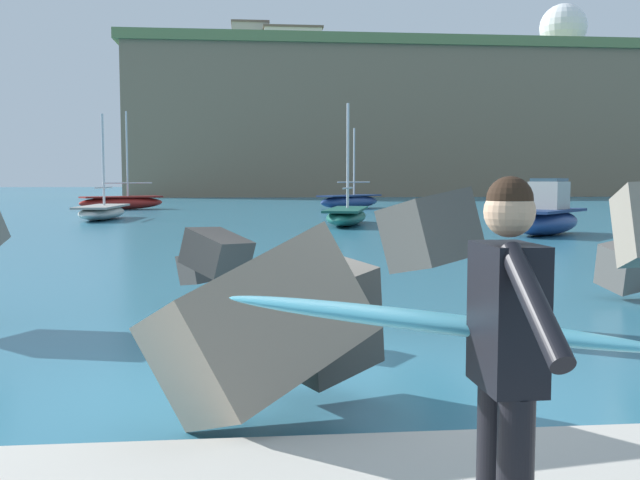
% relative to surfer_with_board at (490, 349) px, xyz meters
% --- Properties ---
extents(ground_plane, '(400.00, 400.00, 0.00)m').
position_rel_surfer_with_board_xyz_m(ground_plane, '(-0.66, 3.69, -1.28)').
color(ground_plane, '#2D6B84').
extents(surfer_with_board, '(2.10, 1.16, 1.78)m').
position_rel_surfer_with_board_xyz_m(surfer_with_board, '(0.00, 0.00, 0.00)').
color(surfer_with_board, black).
rests_on(surfer_with_board, walkway_path).
extents(boat_near_left, '(3.06, 6.46, 5.39)m').
position_rel_surfer_with_board_xyz_m(boat_near_left, '(3.31, 28.66, -0.85)').
color(boat_near_left, '#1E6656').
rests_on(boat_near_left, ground).
extents(boat_near_centre, '(5.47, 5.57, 5.58)m').
position_rel_surfer_with_board_xyz_m(boat_near_centre, '(6.02, 46.67, -0.75)').
color(boat_near_centre, navy).
rests_on(boat_near_centre, ground).
extents(boat_near_right, '(4.35, 4.40, 2.06)m').
position_rel_surfer_with_board_xyz_m(boat_near_right, '(9.72, 22.24, -0.62)').
color(boat_near_right, navy).
rests_on(boat_near_right, ground).
extents(boat_mid_left, '(5.81, 4.32, 6.58)m').
position_rel_surfer_with_board_xyz_m(boat_mid_left, '(-9.48, 46.63, -0.77)').
color(boat_mid_left, maroon).
rests_on(boat_mid_left, ground).
extents(boat_mid_centre, '(2.02, 6.18, 5.33)m').
position_rel_surfer_with_board_xyz_m(boat_mid_centre, '(-8.34, 34.22, -0.87)').
color(boat_mid_centre, beige).
rests_on(boat_mid_centre, ground).
extents(mooring_buoy_inner, '(0.44, 0.44, 0.44)m').
position_rel_surfer_with_board_xyz_m(mooring_buoy_inner, '(5.62, 24.07, -1.06)').
color(mooring_buoy_inner, silver).
rests_on(mooring_buoy_inner, ground).
extents(headland_bluff, '(73.91, 38.90, 18.69)m').
position_rel_surfer_with_board_xyz_m(headland_bluff, '(21.17, 98.74, 8.09)').
color(headland_bluff, '#847056').
rests_on(headland_bluff, ground).
extents(radar_dome, '(7.15, 7.15, 10.34)m').
position_rel_surfer_with_board_xyz_m(radar_dome, '(47.64, 106.33, 22.83)').
color(radar_dome, silver).
rests_on(radar_dome, headland_bluff).
extents(station_building_west, '(8.31, 5.44, 4.50)m').
position_rel_surfer_with_board_xyz_m(station_building_west, '(5.36, 100.27, 19.68)').
color(station_building_west, silver).
rests_on(station_building_west, headland_bluff).
extents(station_building_central, '(5.41, 5.27, 5.73)m').
position_rel_surfer_with_board_xyz_m(station_building_central, '(-0.52, 103.42, 20.30)').
color(station_building_central, '#B2ADA3').
rests_on(station_building_central, headland_bluff).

